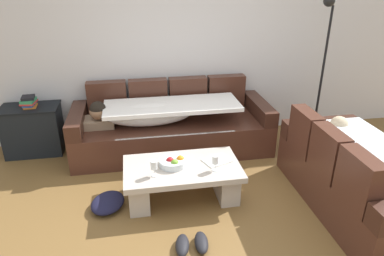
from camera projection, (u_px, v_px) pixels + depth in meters
The scene contains 14 objects.
ground_plane at pixel (212, 225), 3.36m from camera, with size 14.00×14.00×0.00m, color brown.
back_wall at pixel (179, 41), 4.73m from camera, with size 9.00×0.10×2.70m, color silver.
couch_along_wall at pixel (168, 127), 4.65m from camera, with size 2.55×0.92×0.88m.
couch_near_window at pixel (356, 177), 3.52m from camera, with size 0.92×1.81×0.88m.
coffee_table at pixel (182, 178), 3.69m from camera, with size 1.20×0.68×0.38m.
fruit_bowl at pixel (173, 162), 3.62m from camera, with size 0.28×0.28×0.10m.
wine_glass_near_left at pixel (154, 166), 3.41m from camera, with size 0.07×0.07×0.17m.
wine_glass_near_right at pixel (215, 160), 3.50m from camera, with size 0.07×0.07×0.17m.
open_magazine at pixel (217, 160), 3.72m from camera, with size 0.28×0.21×0.01m, color white.
side_cabinet at pixel (33, 130), 4.58m from camera, with size 0.72×0.44×0.64m.
book_stack_on_cabinet at pixel (29, 102), 4.42m from camera, with size 0.19×0.23×0.14m.
floor_lamp at pixel (322, 62), 4.61m from camera, with size 0.33×0.31×1.95m.
pair_of_shoes at pixel (192, 244), 3.07m from camera, with size 0.32×0.29×0.09m.
crumpled_garment at pixel (108, 203), 3.59m from camera, with size 0.40×0.32×0.12m, color #191933.
Camera 1 is at (-0.66, -2.60, 2.24)m, focal length 32.94 mm.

